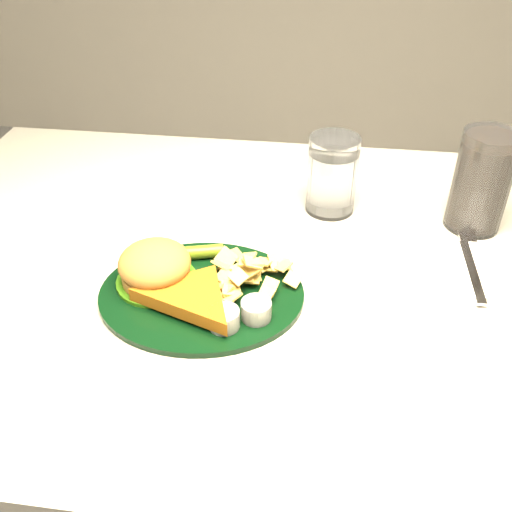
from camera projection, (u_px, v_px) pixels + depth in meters
The scene contains 6 objects.
table at pixel (271, 425), 1.04m from camera, with size 1.20×0.80×0.75m, color #ADA89C, non-canonical shape.
dinner_plate at pixel (201, 279), 0.74m from camera, with size 0.27×0.23×0.06m, color black, non-canonical shape.
water_glass at pixel (332, 175), 0.90m from camera, with size 0.08×0.08×0.13m, color silver.
cola_glass at pixel (482, 181), 0.85m from camera, with size 0.08×0.08×0.16m, color black.
fork_napkin at pixel (471, 267), 0.80m from camera, with size 0.14×0.19×0.01m, color white, non-canonical shape.
spoon at pixel (187, 287), 0.77m from camera, with size 0.04×0.15×0.01m, color white, non-canonical shape.
Camera 1 is at (0.06, -0.65, 1.24)m, focal length 40.00 mm.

